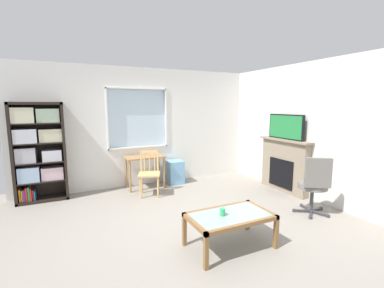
# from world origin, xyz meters

# --- Properties ---
(ground) EXTENTS (6.34, 5.78, 0.02)m
(ground) POSITION_xyz_m (0.00, 0.00, -0.01)
(ground) COLOR gray
(wall_back_with_window) EXTENTS (5.34, 0.15, 2.65)m
(wall_back_with_window) POSITION_xyz_m (0.01, 2.39, 1.30)
(wall_back_with_window) COLOR silver
(wall_back_with_window) RESTS_ON ground
(wall_right) EXTENTS (0.12, 4.98, 2.65)m
(wall_right) POSITION_xyz_m (2.73, 0.00, 1.33)
(wall_right) COLOR silver
(wall_right) RESTS_ON ground
(bookshelf) EXTENTS (0.90, 0.38, 1.88)m
(bookshelf) POSITION_xyz_m (-2.06, 2.15, 1.01)
(bookshelf) COLOR black
(bookshelf) RESTS_ON ground
(desk_under_window) EXTENTS (0.86, 0.48, 0.71)m
(desk_under_window) POSITION_xyz_m (-0.03, 2.04, 0.59)
(desk_under_window) COLOR #A37547
(desk_under_window) RESTS_ON ground
(wooden_chair) EXTENTS (0.53, 0.52, 0.90)m
(wooden_chair) POSITION_xyz_m (-0.09, 1.52, 0.46)
(wooden_chair) COLOR tan
(wooden_chair) RESTS_ON ground
(plastic_drawer_unit) EXTENTS (0.35, 0.40, 0.53)m
(plastic_drawer_unit) POSITION_xyz_m (0.69, 2.09, 0.27)
(plastic_drawer_unit) COLOR #72ADDB
(plastic_drawer_unit) RESTS_ON ground
(fireplace) EXTENTS (0.26, 1.29, 1.12)m
(fireplace) POSITION_xyz_m (2.57, 0.53, 0.56)
(fireplace) COLOR gray
(fireplace) RESTS_ON ground
(tv) EXTENTS (0.06, 0.92, 0.52)m
(tv) POSITION_xyz_m (2.56, 0.53, 1.38)
(tv) COLOR black
(tv) RESTS_ON fireplace
(office_chair) EXTENTS (0.61, 0.62, 1.00)m
(office_chair) POSITION_xyz_m (2.07, -0.64, 0.55)
(office_chair) COLOR slate
(office_chair) RESTS_ON ground
(coffee_table) EXTENTS (1.07, 0.64, 0.44)m
(coffee_table) POSITION_xyz_m (0.24, -0.87, 0.38)
(coffee_table) COLOR #8C9E99
(coffee_table) RESTS_ON ground
(sippy_cup) EXTENTS (0.07, 0.07, 0.09)m
(sippy_cup) POSITION_xyz_m (0.14, -0.86, 0.49)
(sippy_cup) COLOR #33B770
(sippy_cup) RESTS_ON coffee_table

